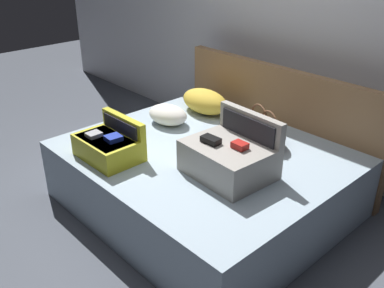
# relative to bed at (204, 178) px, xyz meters

# --- Properties ---
(ground_plane) EXTENTS (12.00, 12.00, 0.00)m
(ground_plane) POSITION_rel_bed_xyz_m (0.00, -0.40, -0.25)
(ground_plane) COLOR #4C515B
(back_wall) EXTENTS (8.00, 0.10, 2.60)m
(back_wall) POSITION_rel_bed_xyz_m (0.00, 1.25, 1.05)
(back_wall) COLOR silver
(back_wall) RESTS_ON ground
(bed) EXTENTS (2.02, 1.73, 0.49)m
(bed) POSITION_rel_bed_xyz_m (0.00, 0.00, 0.00)
(bed) COLOR #99ADBC
(bed) RESTS_ON ground
(headboard) EXTENTS (2.07, 0.08, 0.97)m
(headboard) POSITION_rel_bed_xyz_m (0.00, 0.90, 0.24)
(headboard) COLOR olive
(headboard) RESTS_ON ground
(hard_case_large) EXTENTS (0.59, 0.50, 0.41)m
(hard_case_large) POSITION_rel_bed_xyz_m (0.37, -0.12, 0.39)
(hard_case_large) COLOR gray
(hard_case_large) RESTS_ON bed
(hard_case_medium) EXTENTS (0.48, 0.35, 0.29)m
(hard_case_medium) POSITION_rel_bed_xyz_m (-0.40, -0.59, 0.35)
(hard_case_medium) COLOR gold
(hard_case_medium) RESTS_ON bed
(duffel_bag) EXTENTS (0.56, 0.41, 0.29)m
(duffel_bag) POSITION_rel_bed_xyz_m (0.20, 0.46, 0.36)
(duffel_bag) COLOR brown
(duffel_bag) RESTS_ON bed
(pillow_near_headboard) EXTENTS (0.40, 0.30, 0.16)m
(pillow_near_headboard) POSITION_rel_bed_xyz_m (-0.60, 0.13, 0.33)
(pillow_near_headboard) COLOR white
(pillow_near_headboard) RESTS_ON bed
(pillow_center_head) EXTENTS (0.53, 0.35, 0.21)m
(pillow_center_head) POSITION_rel_bed_xyz_m (-0.57, 0.56, 0.35)
(pillow_center_head) COLOR gold
(pillow_center_head) RESTS_ON bed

